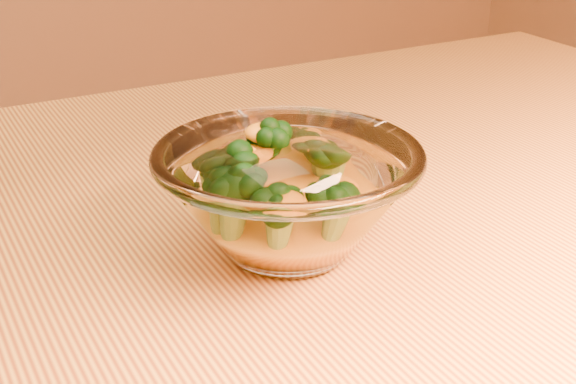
{
  "coord_description": "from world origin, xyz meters",
  "views": [
    {
      "loc": [
        -0.26,
        -0.47,
        1.03
      ],
      "look_at": [
        -0.02,
        -0.03,
        0.8
      ],
      "focal_mm": 50.0,
      "sensor_mm": 36.0,
      "label": 1
    }
  ],
  "objects": [
    {
      "name": "table",
      "position": [
        0.0,
        0.0,
        0.65
      ],
      "size": [
        1.2,
        0.8,
        0.75
      ],
      "color": "gold",
      "rests_on": "ground"
    },
    {
      "name": "broccoli_heap",
      "position": [
        -0.03,
        -0.02,
        0.8
      ],
      "size": [
        0.11,
        0.12,
        0.07
      ],
      "color": "black",
      "rests_on": "cheese_sauce"
    },
    {
      "name": "glass_bowl",
      "position": [
        -0.02,
        -0.03,
        0.79
      ],
      "size": [
        0.19,
        0.19,
        0.08
      ],
      "color": "white",
      "rests_on": "table"
    },
    {
      "name": "cheese_sauce",
      "position": [
        -0.02,
        -0.03,
        0.78
      ],
      "size": [
        0.1,
        0.1,
        0.03
      ],
      "primitive_type": "ellipsoid",
      "color": "#FFAB15",
      "rests_on": "glass_bowl"
    }
  ]
}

